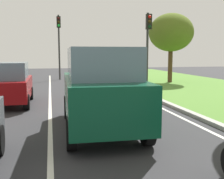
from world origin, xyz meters
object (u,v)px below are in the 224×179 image
Objects in this scene: car_hatchback_far at (9,84)px; traffic_light_near_right at (148,36)px; tree_roadside_far at (171,33)px; traffic_light_far_median at (59,36)px; car_suv_ahead at (101,89)px.

traffic_light_near_right reaches higher than car_hatchback_far.
traffic_light_near_right is 0.91× the size of tree_roadside_far.
car_hatchback_far is at bearing -151.95° from traffic_light_near_right.
car_hatchback_far is 0.70× the size of traffic_light_far_median.
car_hatchback_far is at bearing -102.25° from traffic_light_far_median.
car_suv_ahead is 0.91× the size of tree_roadside_far.
tree_roadside_far is at bearing 33.17° from car_hatchback_far.
traffic_light_far_median is (2.45, 11.28, 2.73)m from car_hatchback_far.
traffic_light_near_right is at bearing -134.48° from tree_roadside_far.
car_hatchback_far is at bearing 125.36° from car_suv_ahead.
car_suv_ahead reaches higher than car_hatchback_far.
traffic_light_near_right is (4.48, 8.60, 2.01)m from car_suv_ahead.
traffic_light_near_right is 8.87m from traffic_light_far_median.
car_suv_ahead is 5.51m from car_hatchback_far.
tree_roadside_far is (10.26, 6.81, 2.76)m from car_hatchback_far.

